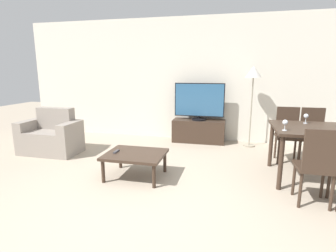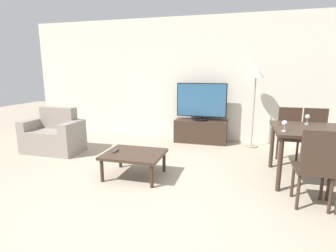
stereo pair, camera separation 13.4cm
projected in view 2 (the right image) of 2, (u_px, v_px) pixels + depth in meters
name	position (u px, v px, depth m)	size (l,w,h in m)	color
ground_plane	(130.00, 219.00, 2.78)	(18.00, 18.00, 0.00)	tan
wall_back	(192.00, 80.00, 5.86)	(7.85, 0.06, 2.70)	silver
armchair	(54.00, 136.00, 5.06)	(1.08, 0.63, 0.85)	gray
tv_stand	(201.00, 131.00, 5.75)	(1.12, 0.43, 0.49)	#38281E
tv	(201.00, 102.00, 5.61)	(1.07, 0.32, 0.80)	black
coffee_table	(134.00, 156.00, 3.84)	(0.85, 0.70, 0.37)	#38281E
dining_table	(317.00, 135.00, 3.59)	(1.13, 1.02, 0.77)	#38281E
dining_chair_near	(315.00, 165.00, 2.90)	(0.40, 0.40, 0.93)	#38281E
dining_chair_far	(315.00, 134.00, 4.35)	(0.40, 0.40, 0.93)	#38281E
dining_chair_far_left	(290.00, 132.00, 4.45)	(0.40, 0.40, 0.93)	#38281E
floor_lamp	(256.00, 77.00, 5.15)	(0.32, 0.32, 1.64)	gray
remote_primary	(115.00, 151.00, 3.89)	(0.04, 0.15, 0.02)	#38383D
wine_glass_left	(307.00, 117.00, 3.86)	(0.07, 0.07, 0.15)	silver
wine_glass_center	(285.00, 124.00, 3.40)	(0.07, 0.07, 0.15)	silver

